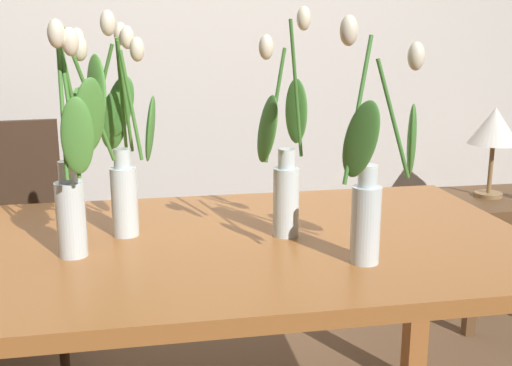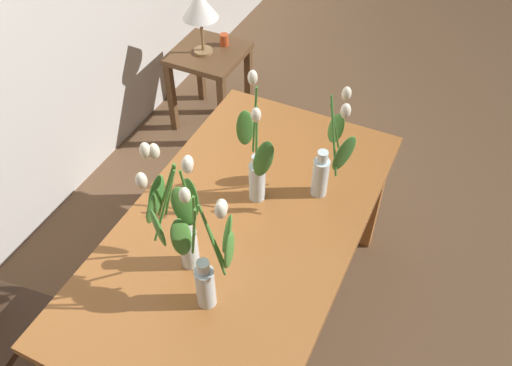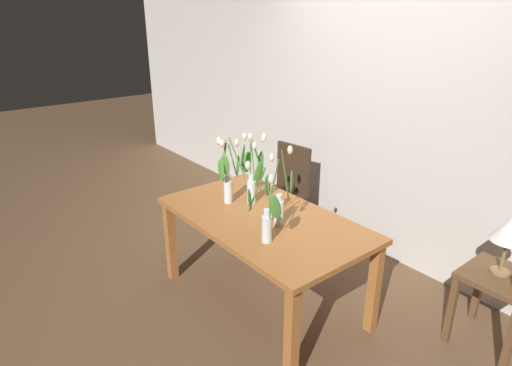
% 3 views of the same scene
% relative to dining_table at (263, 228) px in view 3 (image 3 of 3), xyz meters
% --- Properties ---
extents(ground_plane, '(18.00, 18.00, 0.00)m').
position_rel_dining_table_xyz_m(ground_plane, '(0.00, 0.00, -0.65)').
color(ground_plane, brown).
extents(room_wall_rear, '(9.00, 0.10, 2.70)m').
position_rel_dining_table_xyz_m(room_wall_rear, '(0.00, 1.39, 0.70)').
color(room_wall_rear, beige).
rests_on(room_wall_rear, ground).
extents(dining_table, '(1.60, 0.90, 0.74)m').
position_rel_dining_table_xyz_m(dining_table, '(0.00, 0.00, 0.00)').
color(dining_table, '#A3602D').
rests_on(dining_table, ground).
extents(tulip_vase_0, '(0.17, 0.21, 0.58)m').
position_rel_dining_table_xyz_m(tulip_vase_0, '(0.16, 0.01, 0.27)').
color(tulip_vase_0, silver).
rests_on(tulip_vase_0, dining_table).
extents(tulip_vase_1, '(0.23, 0.19, 0.55)m').
position_rel_dining_table_xyz_m(tulip_vase_1, '(0.30, -0.24, 0.27)').
color(tulip_vase_1, silver).
rests_on(tulip_vase_1, dining_table).
extents(tulip_vase_2, '(0.23, 0.17, 0.54)m').
position_rel_dining_table_xyz_m(tulip_vase_2, '(-0.25, 0.12, 0.31)').
color(tulip_vase_2, silver).
rests_on(tulip_vase_2, dining_table).
extents(tulip_vase_3, '(0.16, 0.24, 0.57)m').
position_rel_dining_table_xyz_m(tulip_vase_3, '(-0.34, -0.05, 0.32)').
color(tulip_vase_3, silver).
rests_on(tulip_vase_3, dining_table).
extents(dining_chair, '(0.44, 0.44, 0.93)m').
position_rel_dining_table_xyz_m(dining_chair, '(-0.71, 0.89, -0.12)').
color(dining_chair, '#382619').
rests_on(dining_chair, ground).
extents(side_table, '(0.44, 0.44, 0.55)m').
position_rel_dining_table_xyz_m(side_table, '(1.33, 0.90, -0.22)').
color(side_table, brown).
rests_on(side_table, ground).
extents(table_lamp, '(0.22, 0.22, 0.40)m').
position_rel_dining_table_xyz_m(table_lamp, '(1.31, 0.92, 0.21)').
color(table_lamp, olive).
rests_on(table_lamp, side_table).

